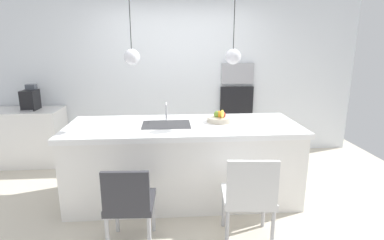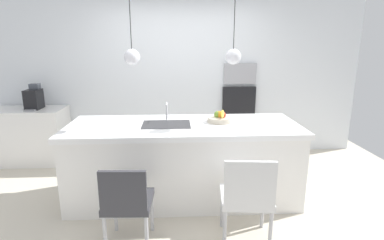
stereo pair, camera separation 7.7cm
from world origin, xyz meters
The scene contains 14 objects.
floor centered at (0.00, 0.00, 0.00)m, with size 6.60×6.60×0.00m, color beige.
back_wall centered at (0.00, 1.65, 1.30)m, with size 6.00×0.10×2.60m, color white.
kitchen_island centered at (0.00, 0.00, 0.47)m, with size 2.72×1.02×0.93m.
sink_basin centered at (-0.20, 0.00, 0.92)m, with size 0.56×0.40×0.02m, color #2D2D30.
faucet centered at (-0.20, 0.21, 1.07)m, with size 0.02×0.17×0.22m.
fruit_bowl centered at (0.44, 0.09, 0.98)m, with size 0.30×0.30×0.16m.
side_counter centered at (-2.40, 1.28, 0.43)m, with size 1.10×0.60×0.87m, color white.
coffee_machine centered at (-2.27, 1.28, 1.03)m, with size 0.20×0.35×0.38m.
microwave centered at (0.98, 1.58, 1.37)m, with size 0.54×0.08×0.34m, color #9E9EA3.
oven centered at (0.98, 1.58, 0.87)m, with size 0.56×0.08×0.56m, color black.
chair_near centered at (-0.54, -0.94, 0.47)m, with size 0.45×0.46×0.82m.
chair_middle centered at (0.55, -0.95, 0.50)m, with size 0.51×0.48×0.88m.
pendant_light_left centered at (-0.56, 0.00, 1.71)m, with size 0.18×0.18×0.78m.
pendant_light_right centered at (0.56, 0.00, 1.71)m, with size 0.18×0.18×0.78m.
Camera 1 is at (-0.16, -3.44, 1.84)m, focal length 28.37 mm.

